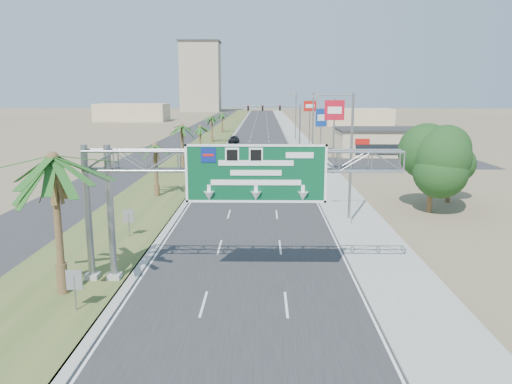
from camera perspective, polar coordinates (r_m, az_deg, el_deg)
The scene contains 30 objects.
road at distance 125.90m, azimuth 0.47°, elevation 6.80°, with size 12.00×300.00×0.02m, color #28282B.
sidewalk_right at distance 126.13m, azimuth 4.36°, elevation 6.79°, with size 4.00×300.00×0.10m, color #9E9B93.
median_grass at distance 126.36m, azimuth -4.11°, elevation 6.81°, with size 7.00×300.00×0.12m, color #415726.
opposing_road at distance 127.16m, azimuth -7.27°, elevation 6.76°, with size 8.00×300.00×0.02m, color #28282B.
sign_gantry at distance 25.81m, azimuth -3.47°, elevation 2.41°, with size 16.75×1.24×7.50m.
palm_near at distance 25.76m, azimuth -22.23°, elevation 3.52°, with size 5.70×5.70×8.35m.
palm_row_b at distance 48.89m, azimuth -11.44°, elevation 5.08°, with size 3.99×3.99×5.95m.
palm_row_c at distance 64.49m, azimuth -8.47°, elevation 7.34°, with size 3.99×3.99×6.75m.
palm_row_d at distance 82.35m, azimuth -6.43°, elevation 7.37°, with size 3.99×3.99×5.45m.
palm_row_e at distance 101.15m, azimuth -5.08°, elevation 8.52°, with size 3.99×3.99×6.15m.
palm_row_f at distance 126.04m, azimuth -3.91°, elevation 8.92°, with size 3.99×3.99×5.75m.
streetlight_near at distance 38.42m, azimuth 10.49°, elevation 3.14°, with size 3.27×0.44×10.00m.
streetlight_mid at distance 68.01m, azimuth 6.32°, elevation 6.78°, with size 3.27×0.44×10.00m.
streetlight_far at distance 103.83m, azimuth 4.46°, elevation 8.38°, with size 3.27×0.44×10.00m.
signal_mast at distance 87.73m, azimuth 3.70°, elevation 7.95°, with size 10.28×0.71×8.00m.
store_building at distance 84.57m, azimuth 15.39°, elevation 5.50°, with size 18.00×10.00×4.00m, color tan.
oak_near at distance 44.18m, azimuth 19.53°, elevation 3.52°, with size 4.50×4.50×6.80m.
oak_far at distance 49.01m, azimuth 21.34°, elevation 3.27°, with size 3.50×3.50×5.60m.
median_signback_a at distance 24.73m, azimuth -20.04°, elevation -9.75°, with size 0.75×0.08×2.08m.
median_signback_b at distance 35.84m, azimuth -14.36°, elevation -2.90°, with size 0.75×0.08×2.08m.
tower_distant at distance 267.63m, azimuth -6.35°, elevation 12.91°, with size 20.00×16.00×35.00m, color tan.
building_distant_left at distance 181.53m, azimuth -13.94°, elevation 8.82°, with size 24.00×14.00×6.00m, color tan.
building_distant_right at distance 158.38m, azimuth 11.59°, elevation 8.42°, with size 20.00×12.00×5.00m, color tan.
car_left_lane at distance 48.68m, azimuth -3.27°, elevation 0.33°, with size 1.78×4.44×1.51m, color black.
car_mid_lane at distance 62.66m, azimuth 1.42°, elevation 2.82°, with size 1.57×4.51×1.49m, color #6A090B.
car_right_lane at distance 77.29m, azimuth 1.69°, elevation 4.49°, with size 2.66×5.76×1.60m, color gray.
car_far at distance 100.20m, azimuth -2.56°, elevation 5.98°, with size 1.83×4.49×1.30m, color black.
pole_sign_red_near at distance 62.14m, azimuth 8.95°, elevation 8.71°, with size 2.42×0.63×9.28m.
pole_sign_blue at distance 85.53m, azimuth 7.45°, elevation 8.24°, with size 1.95×1.10×7.51m.
pole_sign_red_far at distance 89.18m, azimuth 6.17°, elevation 9.28°, with size 2.22×0.51×8.72m.
Camera 1 is at (0.88, -15.49, 10.08)m, focal length 35.00 mm.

